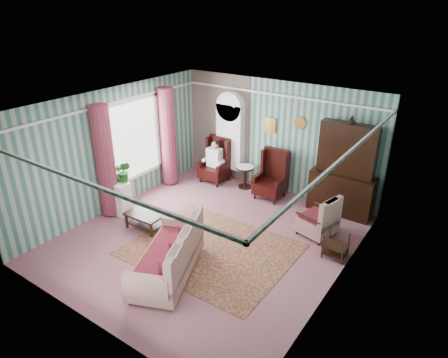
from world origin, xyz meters
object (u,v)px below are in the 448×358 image
Objects in this scene: wingback_right at (271,175)px; nest_table at (336,245)px; plant_stand at (119,198)px; sofa at (167,252)px; round_side_table at (245,177)px; dresser_hutch at (345,167)px; coffee_table at (145,221)px; seated_woman at (215,162)px; floral_armchair at (318,217)px; wingback_left at (215,161)px; bookcase at (230,141)px.

wingback_right reaches higher than nest_table.
plant_stand is 2.74m from sofa.
round_side_table is 3.36m from plant_stand.
dresser_hutch is 1.89× the size of wingback_right.
round_side_table is 3.15m from coffee_table.
nest_table is at bearing 19.47° from coffee_table.
seated_woman is 1.35× the size of floral_armchair.
nest_table is 3.31m from sofa.
seated_woman is at bearing 93.72° from coffee_table.
wingback_left is (-3.50, -0.27, -0.55)m from dresser_hutch.
wingback_right is at bearing -10.01° from round_side_table.
round_side_table is at bearing 169.99° from wingback_right.
seated_woman is at bearing -175.59° from dresser_hutch.
wingback_right is at bearing 146.25° from nest_table.
round_side_table is 0.69× the size of floral_armchair.
wingback_right reaches higher than plant_stand.
sofa is at bearing -90.72° from wingback_right.
dresser_hutch reaches higher than seated_woman.
nest_table is at bearing -28.20° from round_side_table.
bookcase is at bearing 165.43° from wingback_right.
coffee_table is at bearing 35.68° from sofa.
nest_table is 0.27× the size of sofa.
dresser_hutch is at bearing 4.41° from seated_woman.
dresser_hutch is at bearing 10.69° from floral_armchair.
nest_table is (3.82, -1.94, -0.85)m from bookcase.
seated_woman is 4.22m from sofa.
nest_table is 0.65× the size of coffee_table.
plant_stand reaches higher than coffee_table.
floral_armchair reaches higher than plant_stand.
sofa is (0.80, -4.01, 0.19)m from round_side_table.
plant_stand reaches higher than round_side_table.
plant_stand is at bearing -144.92° from dresser_hutch.
dresser_hutch is 2.82× the size of coffee_table.
floral_armchair is (2.54, -1.13, 0.14)m from round_side_table.
dresser_hutch is at bearing 35.08° from plant_stand.
wingback_right is at bearing 0.00° from wingback_left.
wingback_right reaches higher than sofa.
round_side_table reaches higher than nest_table.
wingback_right is 1.56× the size of plant_stand.
bookcase is at bearing 57.34° from wingback_left.
dresser_hutch is (3.25, -0.12, 0.06)m from bookcase.
dresser_hutch reaches higher than sofa.
nest_table is (0.57, -1.82, -0.91)m from dresser_hutch.
bookcase is 4.53m from sofa.
dresser_hutch is at bearing -46.12° from sofa.
wingback_left is at bearing 180.00° from wingback_right.
bookcase is 1.63m from wingback_right.
plant_stand is (-4.30, -3.02, -0.78)m from dresser_hutch.
dresser_hutch is at bearing 2.64° from round_side_table.
plant_stand is at bearing -108.49° from bookcase.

